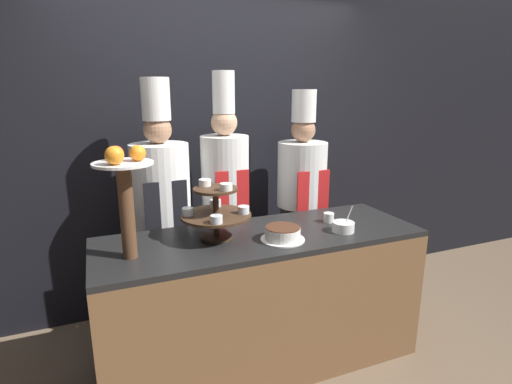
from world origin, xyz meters
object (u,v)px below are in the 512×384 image
Objects in this scene: tiered_stand at (216,210)px; cup_white at (329,218)px; fruit_pedestal at (125,185)px; cake_round at (283,234)px; serving_bowl_near at (343,227)px; chef_center_right at (301,193)px; chef_center_left at (226,194)px; chef_left at (162,205)px.

tiered_stand is 0.81m from cup_white.
fruit_pedestal is 2.31× the size of cake_round.
serving_bowl_near is 0.09× the size of chef_center_right.
chef_center_right is (0.08, 0.55, 0.03)m from cup_white.
fruit_pedestal is 0.32× the size of chef_center_left.
cup_white is at bearing 85.38° from serving_bowl_near.
tiered_stand is 0.60m from chef_center_left.
chef_left is (0.28, 0.66, -0.31)m from fruit_pedestal.
fruit_pedestal is 0.78m from chef_left.
cup_white is at bearing 4.81° from fruit_pedestal.
cup_white is at bearing -98.80° from chef_center_right.
serving_bowl_near is 0.09× the size of chef_center_left.
fruit_pedestal is at bearing -154.82° from chef_center_right.
cup_white is 0.20m from serving_bowl_near.
chef_center_right is (0.64, 0.00, -0.05)m from chef_center_left.
chef_center_left is (-0.12, 0.73, 0.08)m from cake_round.
cup_white is (0.44, 0.19, -0.01)m from cake_round.
chef_left is 1.12m from chef_center_right.
cup_white is (0.80, 0.01, -0.15)m from tiered_stand.
chef_left reaches higher than cup_white.
fruit_pedestal is at bearing 176.16° from serving_bowl_near.
cake_round is at bearing -4.97° from fruit_pedestal.
cup_white is 0.79m from chef_center_left.
cake_round is at bearing 178.49° from serving_bowl_near.
cake_round is at bearing -26.60° from tiered_stand.
chef_left is at bearing -180.00° from chef_center_right.
cake_round is (0.36, -0.18, -0.14)m from tiered_stand.
fruit_pedestal is 0.34× the size of chef_center_right.
chef_center_left is at bearing 41.15° from fruit_pedestal.
cake_round is at bearing -50.98° from chef_left.
chef_left is (-1.02, 0.74, 0.06)m from serving_bowl_near.
chef_left reaches higher than tiered_stand.
cake_round is 0.42m from serving_bowl_near.
fruit_pedestal is 1.37m from cup_white.
fruit_pedestal reaches higher than serving_bowl_near.
fruit_pedestal is at bearing -175.19° from cup_white.
cake_round is at bearing -157.00° from cup_white.
tiered_stand is at bearing 166.27° from serving_bowl_near.
cup_white is (1.31, 0.11, -0.37)m from fruit_pedestal.
cake_round reaches higher than cup_white.
chef_center_right is at bearing 32.03° from tiered_stand.
fruit_pedestal reaches higher than tiered_stand.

